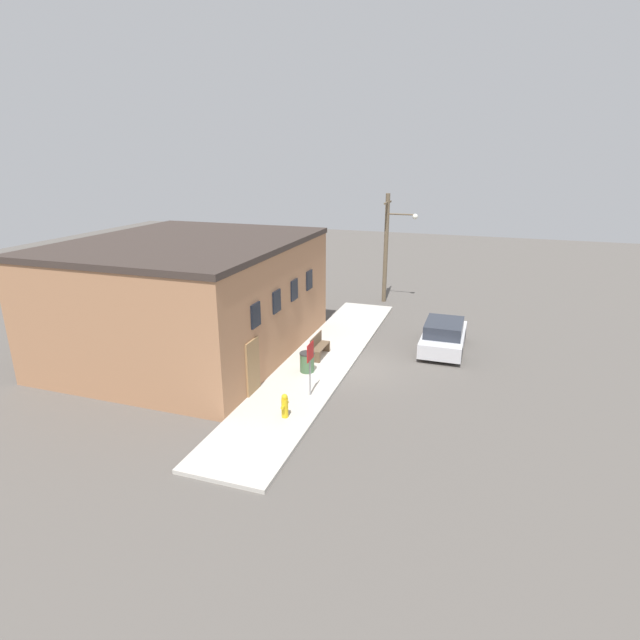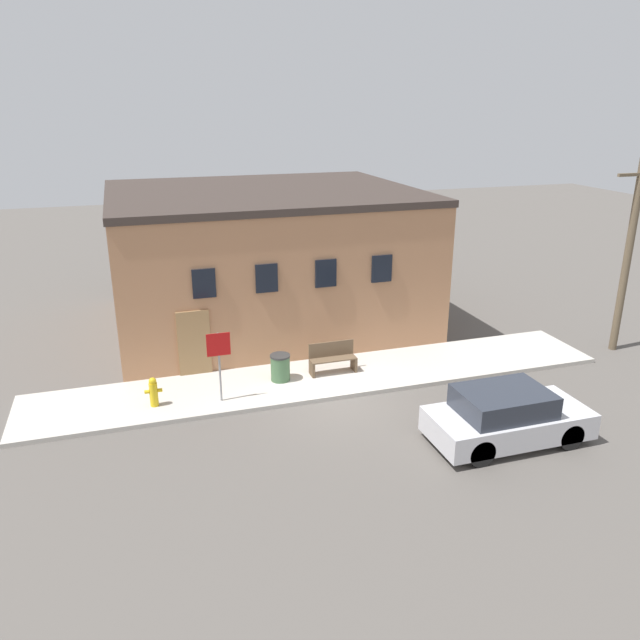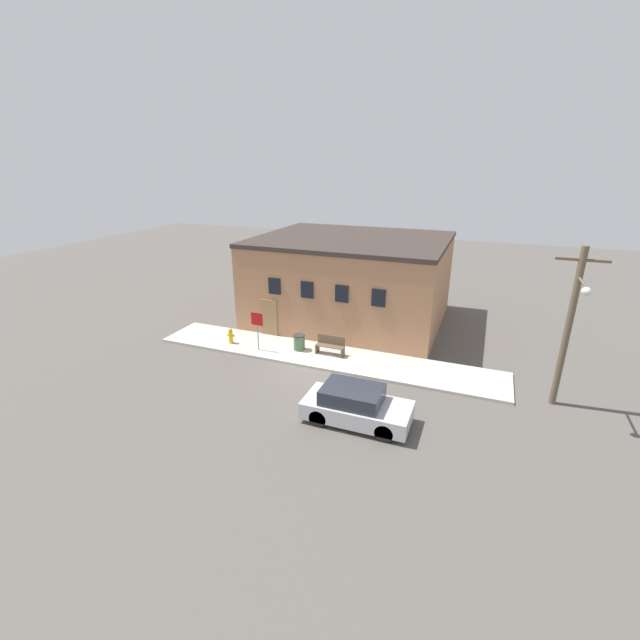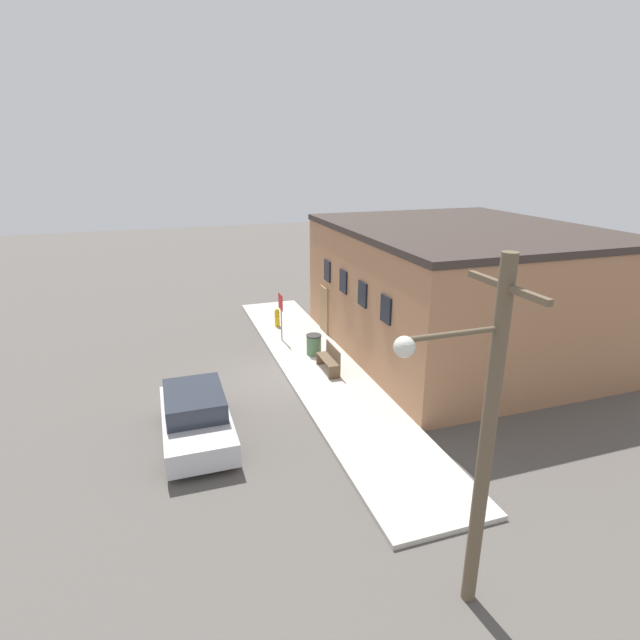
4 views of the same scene
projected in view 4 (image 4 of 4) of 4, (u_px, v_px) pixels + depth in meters
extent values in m
plane|color=#56514C|center=(285.00, 376.00, 18.45)|extent=(80.00, 80.00, 0.00)
cube|color=#BCB7AD|center=(321.00, 369.00, 18.85)|extent=(17.94, 2.86, 0.13)
cube|color=#A87551|center=(458.00, 292.00, 20.31)|extent=(11.00, 9.21, 4.90)
cube|color=#382D28|center=(464.00, 229.00, 19.48)|extent=(11.10, 9.31, 0.24)
cube|color=black|center=(327.00, 271.00, 21.33)|extent=(0.70, 0.08, 0.90)
cube|color=black|center=(343.00, 281.00, 19.60)|extent=(0.70, 0.08, 0.90)
cube|color=black|center=(363.00, 294.00, 17.87)|extent=(0.70, 0.08, 0.90)
cube|color=black|center=(386.00, 309.00, 16.14)|extent=(0.70, 0.08, 0.90)
cube|color=#937047|center=(324.00, 311.00, 22.32)|extent=(1.00, 0.08, 2.20)
cylinder|color=gold|center=(277.00, 319.00, 23.21)|extent=(0.23, 0.23, 0.69)
sphere|color=gold|center=(277.00, 311.00, 23.08)|extent=(0.21, 0.21, 0.21)
cylinder|color=gold|center=(276.00, 316.00, 23.34)|extent=(0.13, 0.10, 0.10)
cylinder|color=gold|center=(278.00, 318.00, 23.02)|extent=(0.13, 0.10, 0.10)
cylinder|color=gray|center=(281.00, 318.00, 21.27)|extent=(0.06, 0.06, 2.05)
cube|color=red|center=(280.00, 302.00, 21.04)|extent=(0.66, 0.02, 0.66)
cube|color=brown|center=(322.00, 358.00, 19.12)|extent=(0.08, 0.44, 0.45)
cube|color=brown|center=(334.00, 373.00, 17.88)|extent=(0.08, 0.44, 0.45)
cube|color=brown|center=(328.00, 359.00, 18.42)|extent=(1.47, 0.44, 0.04)
cube|color=brown|center=(333.00, 352.00, 18.39)|extent=(1.47, 0.04, 0.48)
cylinder|color=#426642|center=(314.00, 345.00, 19.97)|extent=(0.58, 0.58, 0.77)
cylinder|color=#2D2D2D|center=(314.00, 336.00, 19.84)|extent=(0.61, 0.61, 0.06)
cylinder|color=brown|center=(486.00, 446.00, 8.28)|extent=(0.26, 0.26, 6.52)
cylinder|color=brown|center=(454.00, 334.00, 7.36)|extent=(0.09, 1.64, 0.09)
sphere|color=silver|center=(404.00, 347.00, 7.15)|extent=(0.32, 0.32, 0.32)
cube|color=brown|center=(506.00, 287.00, 7.39)|extent=(1.80, 0.10, 0.10)
cylinder|color=black|center=(233.00, 447.00, 13.45)|extent=(0.69, 0.20, 0.69)
cylinder|color=black|center=(169.00, 458.00, 12.95)|extent=(0.69, 0.20, 0.69)
cylinder|color=black|center=(220.00, 404.00, 15.71)|extent=(0.69, 0.20, 0.69)
cylinder|color=black|center=(165.00, 412.00, 15.22)|extent=(0.69, 0.20, 0.69)
cube|color=silver|center=(197.00, 423.00, 14.28)|extent=(4.07, 1.86, 0.66)
cube|color=#282D38|center=(194.00, 401.00, 14.26)|extent=(2.24, 1.64, 0.58)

